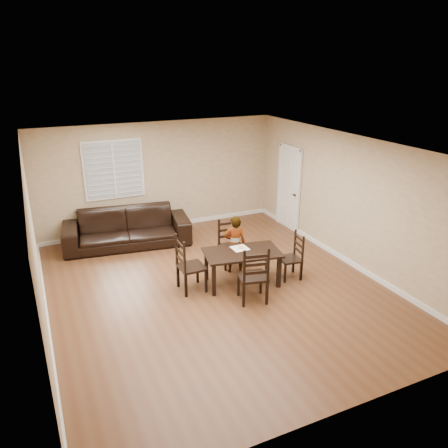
% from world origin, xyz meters
% --- Properties ---
extents(ground, '(7.00, 7.00, 0.00)m').
position_xyz_m(ground, '(0.00, 0.00, 0.00)').
color(ground, brown).
rests_on(ground, ground).
extents(room, '(6.04, 7.04, 2.72)m').
position_xyz_m(room, '(0.04, 0.18, 1.81)').
color(room, '#CCB38A').
rests_on(room, ground).
extents(dining_table, '(1.54, 1.04, 0.67)m').
position_xyz_m(dining_table, '(0.54, -0.03, 0.58)').
color(dining_table, black).
rests_on(dining_table, ground).
extents(chair_near, '(0.47, 0.45, 1.00)m').
position_xyz_m(chair_near, '(0.69, 0.88, 0.45)').
color(chair_near, black).
rests_on(chair_near, ground).
extents(chair_far, '(0.58, 0.55, 1.09)m').
position_xyz_m(chair_far, '(0.40, -0.80, 0.49)').
color(chair_far, black).
rests_on(chair_far, ground).
extents(chair_left, '(0.46, 0.50, 1.09)m').
position_xyz_m(chair_left, '(-0.56, 0.14, 0.50)').
color(chair_left, black).
rests_on(chair_left, ground).
extents(chair_right, '(0.45, 0.47, 0.93)m').
position_xyz_m(chair_right, '(1.62, -0.22, 0.42)').
color(chair_right, black).
rests_on(chair_right, ground).
extents(child, '(0.52, 0.43, 1.21)m').
position_xyz_m(child, '(0.63, 0.48, 0.60)').
color(child, gray).
rests_on(child, ground).
extents(napkin, '(0.31, 0.31, 0.00)m').
position_xyz_m(napkin, '(0.57, 0.13, 0.67)').
color(napkin, beige).
rests_on(napkin, dining_table).
extents(donut, '(0.10, 0.10, 0.04)m').
position_xyz_m(donut, '(0.58, 0.13, 0.69)').
color(donut, '#DD944F').
rests_on(donut, napkin).
extents(sofa, '(2.97, 1.50, 0.83)m').
position_xyz_m(sofa, '(-1.04, 2.76, 0.42)').
color(sofa, black).
rests_on(sofa, ground).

